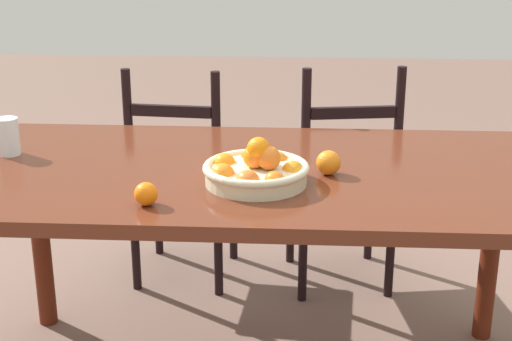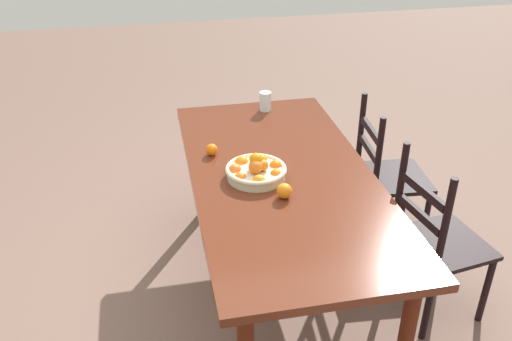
% 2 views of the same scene
% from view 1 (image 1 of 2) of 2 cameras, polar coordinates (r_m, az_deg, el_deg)
% --- Properties ---
extents(dining_table, '(1.88, 0.92, 0.77)m').
position_cam_1_polar(dining_table, '(2.33, -0.01, -1.74)').
color(dining_table, '#5B2818').
rests_on(dining_table, ground).
extents(chair_near_window, '(0.48, 0.48, 0.96)m').
position_cam_1_polar(chair_near_window, '(3.12, 6.56, -1.19)').
color(chair_near_window, black).
rests_on(chair_near_window, ground).
extents(chair_by_cabinet, '(0.44, 0.44, 0.94)m').
position_cam_1_polar(chair_by_cabinet, '(3.16, -5.61, -0.78)').
color(chair_by_cabinet, black).
rests_on(chair_by_cabinet, ground).
extents(fruit_bowl, '(0.31, 0.31, 0.14)m').
position_cam_1_polar(fruit_bowl, '(2.15, 0.01, 0.06)').
color(fruit_bowl, beige).
rests_on(fruit_bowl, dining_table).
extents(orange_loose_0, '(0.07, 0.07, 0.07)m').
position_cam_1_polar(orange_loose_0, '(2.24, 5.52, 0.59)').
color(orange_loose_0, orange).
rests_on(orange_loose_0, dining_table).
extents(orange_loose_1, '(0.06, 0.06, 0.06)m').
position_cam_1_polar(orange_loose_1, '(2.02, -8.34, -1.78)').
color(orange_loose_1, orange).
rests_on(orange_loose_1, dining_table).
extents(drinking_glass, '(0.07, 0.07, 0.12)m').
position_cam_1_polar(drinking_glass, '(2.54, -18.32, 2.47)').
color(drinking_glass, silver).
rests_on(drinking_glass, dining_table).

